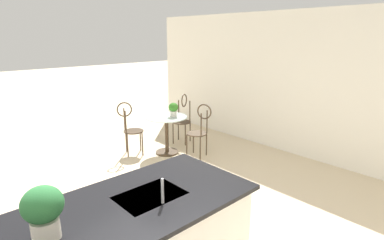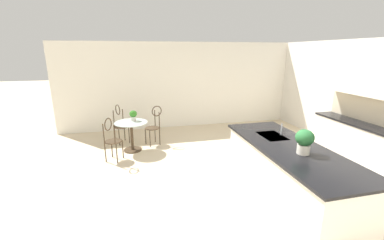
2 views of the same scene
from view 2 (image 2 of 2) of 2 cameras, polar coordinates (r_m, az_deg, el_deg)
name	(u,v)px [view 2 (image 2 of 2)]	position (r m, az deg, el deg)	size (l,w,h in m)	color
ground_plane	(232,193)	(4.61, 9.16, -16.29)	(40.00, 40.00, 0.00)	beige
wall_left_window	(183,85)	(8.08, -2.00, 7.98)	(0.12, 7.80, 2.70)	silver
kitchen_island	(287,172)	(4.53, 21.08, -11.08)	(2.80, 1.06, 0.92)	white
back_counter_run	(365,144)	(6.52, 35.05, -4.52)	(2.44, 0.64, 1.52)	white
upper_cabinet_run	(377,78)	(6.23, 36.90, 7.75)	(2.40, 0.36, 0.76)	white
bistro_table	(132,134)	(6.32, -13.72, -3.06)	(0.80, 0.80, 0.74)	#3D2D1E
chair_near_window	(112,137)	(5.78, -18.03, -3.81)	(0.52, 0.51, 1.04)	#3D2D1E
chair_by_island	(154,124)	(6.60, -8.74, -0.82)	(0.49, 0.52, 1.04)	#3D2D1E
chair_toward_desk	(120,122)	(6.93, -16.23, -0.49)	(0.52, 0.51, 1.04)	#3D2D1E
sink_faucet	(281,129)	(4.84, 19.91, -2.02)	(0.02, 0.02, 0.22)	#B2B5BA
potted_plant_on_table	(133,115)	(6.31, -13.37, 1.14)	(0.19, 0.19, 0.26)	beige
potted_plant_counter_near	(304,140)	(4.06, 24.49, -4.23)	(0.27, 0.27, 0.38)	beige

